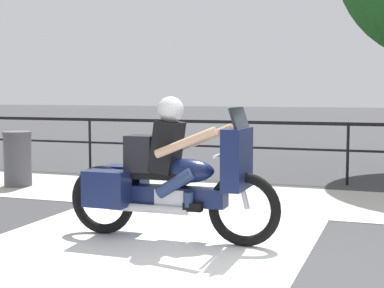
{
  "coord_description": "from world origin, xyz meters",
  "views": [
    {
      "loc": [
        0.86,
        -5.25,
        1.62
      ],
      "look_at": [
        -1.7,
        1.94,
        0.95
      ],
      "focal_mm": 55.0,
      "sensor_mm": 36.0,
      "label": 1
    }
  ],
  "objects": [
    {
      "name": "trash_bin",
      "position": [
        -5.34,
        3.19,
        0.48
      ],
      "size": [
        0.49,
        0.49,
        0.95
      ],
      "color": "#515156",
      "rests_on": "ground"
    },
    {
      "name": "ground_plane",
      "position": [
        0.0,
        0.0,
        0.0
      ],
      "size": [
        120.0,
        120.0,
        0.0
      ],
      "primitive_type": "plane",
      "color": "#38383A"
    },
    {
      "name": "fence_railing",
      "position": [
        0.0,
        5.27,
        0.87
      ],
      "size": [
        36.0,
        0.05,
        1.1
      ],
      "color": "black",
      "rests_on": "ground"
    },
    {
      "name": "sidewalk_band",
      "position": [
        0.0,
        3.4,
        0.01
      ],
      "size": [
        44.0,
        2.4,
        0.01
      ],
      "primitive_type": "cube",
      "color": "#B7B2A8",
      "rests_on": "ground"
    },
    {
      "name": "crosswalk_band",
      "position": [
        -1.69,
        -0.2,
        0.0
      ],
      "size": [
        3.44,
        6.0,
        0.01
      ],
      "primitive_type": "cube",
      "color": "silver",
      "rests_on": "ground"
    },
    {
      "name": "motorcycle",
      "position": [
        -1.51,
        0.65,
        0.7
      ],
      "size": [
        2.45,
        0.76,
        1.58
      ],
      "rotation": [
        0.0,
        0.0,
        -0.03
      ],
      "color": "black",
      "rests_on": "ground"
    }
  ]
}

